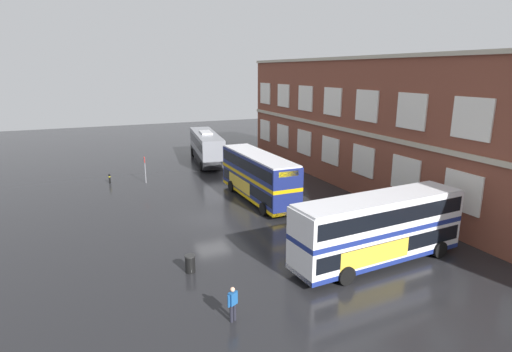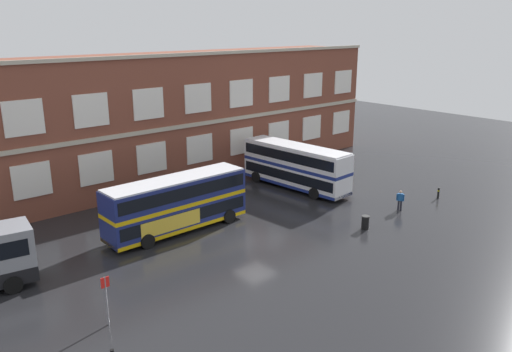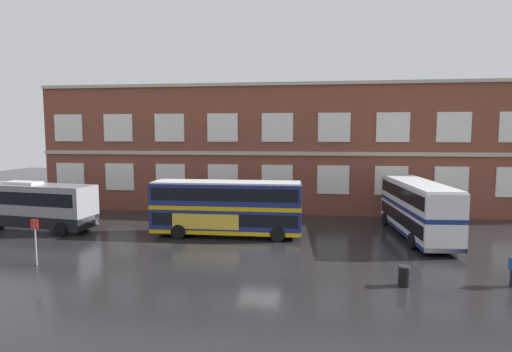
% 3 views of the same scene
% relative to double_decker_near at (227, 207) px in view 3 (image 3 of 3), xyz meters
% --- Properties ---
extents(ground_plane, '(120.00, 120.00, 0.00)m').
position_rel_double_decker_near_xyz_m(ground_plane, '(3.07, -3.22, -2.15)').
color(ground_plane, black).
extents(brick_terminal_building, '(51.61, 8.19, 12.27)m').
position_rel_double_decker_near_xyz_m(brick_terminal_building, '(5.63, 12.75, 3.84)').
color(brick_terminal_building, brown).
rests_on(brick_terminal_building, ground).
extents(double_decker_near, '(11.03, 2.96, 4.07)m').
position_rel_double_decker_near_xyz_m(double_decker_near, '(0.00, 0.00, 0.00)').
color(double_decker_near, navy).
rests_on(double_decker_near, ground).
extents(double_decker_middle, '(3.40, 11.14, 4.07)m').
position_rel_double_decker_near_xyz_m(double_decker_middle, '(13.90, 1.55, 0.00)').
color(double_decker_middle, silver).
rests_on(double_decker_middle, ground).
extents(touring_coach, '(12.24, 4.28, 3.80)m').
position_rel_double_decker_near_xyz_m(touring_coach, '(-16.45, 0.24, -0.24)').
color(touring_coach, gray).
rests_on(touring_coach, ground).
extents(bus_stand_flag, '(0.44, 0.10, 2.70)m').
position_rel_double_decker_near_xyz_m(bus_stand_flag, '(-9.50, -8.23, -0.51)').
color(bus_stand_flag, slate).
rests_on(bus_stand_flag, ground).
extents(station_litter_bin, '(0.60, 0.60, 1.03)m').
position_rel_double_decker_near_xyz_m(station_litter_bin, '(10.75, -8.91, -1.63)').
color(station_litter_bin, black).
rests_on(station_litter_bin, ground).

